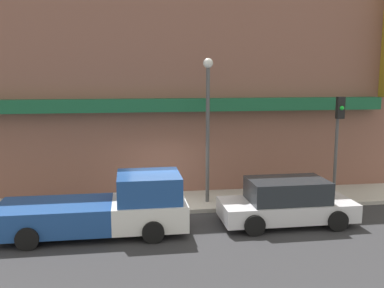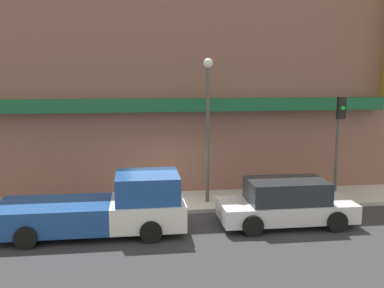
{
  "view_description": "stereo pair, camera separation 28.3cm",
  "coord_description": "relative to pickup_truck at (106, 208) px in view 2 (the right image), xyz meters",
  "views": [
    {
      "loc": [
        -1.27,
        -14.41,
        4.83
      ],
      "look_at": [
        1.06,
        1.0,
        2.34
      ],
      "focal_mm": 40.0,
      "sensor_mm": 36.0,
      "label": 1
    },
    {
      "loc": [
        -0.99,
        -14.45,
        4.83
      ],
      "look_at": [
        1.06,
        1.0,
        2.34
      ],
      "focal_mm": 40.0,
      "sensor_mm": 36.0,
      "label": 2
    }
  ],
  "objects": [
    {
      "name": "ground_plane",
      "position": [
        1.97,
        1.46,
        -0.8
      ],
      "size": [
        80.0,
        80.0,
        0.0
      ],
      "primitive_type": "plane",
      "color": "#2D2D30"
    },
    {
      "name": "sidewalk",
      "position": [
        1.97,
        2.71,
        -0.72
      ],
      "size": [
        36.0,
        2.5,
        0.14
      ],
      "color": "#B7B2A8",
      "rests_on": "ground"
    },
    {
      "name": "building",
      "position": [
        1.99,
        5.44,
        3.43
      ],
      "size": [
        19.8,
        3.8,
        10.87
      ],
      "color": "brown",
      "rests_on": "ground"
    },
    {
      "name": "pickup_truck",
      "position": [
        0.0,
        0.0,
        0.0
      ],
      "size": [
        5.68,
        2.21,
        1.84
      ],
      "rotation": [
        0.0,
        0.0,
        0.0
      ],
      "color": "white",
      "rests_on": "ground"
    },
    {
      "name": "parked_car",
      "position": [
        5.81,
        0.0,
        -0.07
      ],
      "size": [
        4.36,
        1.99,
        1.5
      ],
      "rotation": [
        0.0,
        0.0,
        -0.01
      ],
      "color": "silver",
      "rests_on": "ground"
    },
    {
      "name": "fire_hydrant",
      "position": [
        6.73,
        2.26,
        -0.33
      ],
      "size": [
        0.18,
        0.18,
        0.66
      ],
      "color": "yellow",
      "rests_on": "sidewalk"
    },
    {
      "name": "street_lamp",
      "position": [
        3.6,
        2.38,
        2.69
      ],
      "size": [
        0.36,
        0.36,
        5.32
      ],
      "color": "#4C4C4C",
      "rests_on": "sidewalk"
    },
    {
      "name": "traffic_light",
      "position": [
        8.42,
        1.81,
        2.04
      ],
      "size": [
        0.28,
        0.42,
        3.93
      ],
      "color": "#4C4C4C",
      "rests_on": "sidewalk"
    }
  ]
}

